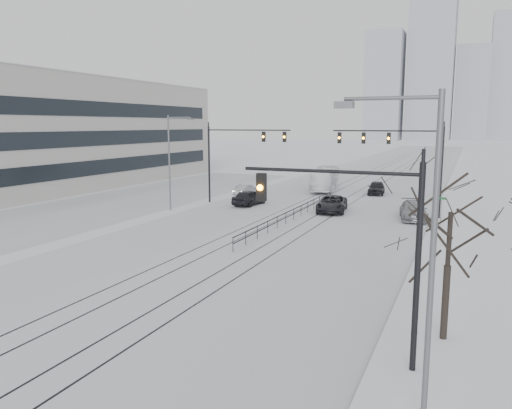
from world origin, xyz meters
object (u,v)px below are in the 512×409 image
(sedan_sb_outer, at_px, (246,190))
(sedan_nb_right, at_px, (413,211))
(traffic_mast_near, at_px, (368,235))
(sedan_nb_front, at_px, (332,204))
(sedan_sb_inner, at_px, (249,198))
(bare_tree, at_px, (450,226))
(box_truck, at_px, (325,179))
(sedan_nb_far, at_px, (376,188))

(sedan_sb_outer, relative_size, sedan_nb_right, 0.72)
(traffic_mast_near, height_order, sedan_sb_outer, traffic_mast_near)
(traffic_mast_near, height_order, sedan_nb_front, traffic_mast_near)
(traffic_mast_near, bearing_deg, sedan_sb_outer, 119.94)
(sedan_sb_inner, bearing_deg, traffic_mast_near, 126.04)
(bare_tree, bearing_deg, sedan_sb_outer, 125.04)
(traffic_mast_near, xyz_separation_m, sedan_sb_outer, (-20.79, 36.09, -3.93))
(sedan_sb_outer, distance_m, sedan_nb_right, 20.93)
(box_truck, bearing_deg, sedan_nb_far, 162.14)
(bare_tree, distance_m, sedan_nb_far, 41.36)
(sedan_sb_inner, xyz_separation_m, sedan_nb_far, (10.48, 13.36, -0.02))
(bare_tree, height_order, sedan_nb_right, bare_tree)
(traffic_mast_near, distance_m, bare_tree, 3.85)
(traffic_mast_near, height_order, sedan_sb_inner, traffic_mast_near)
(sedan_nb_front, distance_m, sedan_nb_right, 7.49)
(sedan_nb_right, bearing_deg, sedan_nb_far, 101.26)
(traffic_mast_near, relative_size, sedan_sb_inner, 1.51)
(sedan_sb_outer, xyz_separation_m, sedan_nb_front, (12.00, -6.91, 0.13))
(sedan_sb_inner, distance_m, sedan_nb_far, 16.98)
(sedan_sb_inner, distance_m, sedan_nb_right, 16.27)
(sedan_sb_inner, height_order, sedan_nb_front, sedan_sb_inner)
(sedan_sb_inner, relative_size, sedan_nb_far, 1.03)
(traffic_mast_near, relative_size, bare_tree, 1.15)
(traffic_mast_near, xyz_separation_m, sedan_nb_front, (-8.79, 29.18, -3.80))
(traffic_mast_near, xyz_separation_m, sedan_sb_inner, (-17.56, 29.74, -3.77))
(sedan_sb_inner, distance_m, box_truck, 14.99)
(sedan_nb_front, height_order, sedan_nb_far, sedan_nb_far)
(sedan_sb_outer, height_order, sedan_nb_right, sedan_nb_right)
(sedan_sb_inner, relative_size, sedan_nb_front, 0.85)
(bare_tree, height_order, sedan_nb_front, bare_tree)
(traffic_mast_near, relative_size, box_truck, 0.69)
(sedan_sb_inner, relative_size, sedan_sb_outer, 1.21)
(bare_tree, bearing_deg, sedan_nb_right, 98.44)
(sedan_sb_outer, relative_size, sedan_nb_front, 0.70)
(sedan_sb_outer, relative_size, box_truck, 0.38)
(traffic_mast_near, relative_size, sedan_nb_far, 1.55)
(traffic_mast_near, height_order, sedan_nb_far, traffic_mast_near)
(traffic_mast_near, distance_m, sedan_nb_far, 43.83)
(sedan_nb_front, bearing_deg, sedan_nb_far, 74.66)
(bare_tree, relative_size, sedan_sb_outer, 1.58)
(sedan_sb_inner, relative_size, box_truck, 0.46)
(sedan_nb_front, xyz_separation_m, box_truck, (-4.84, 15.01, 0.66))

